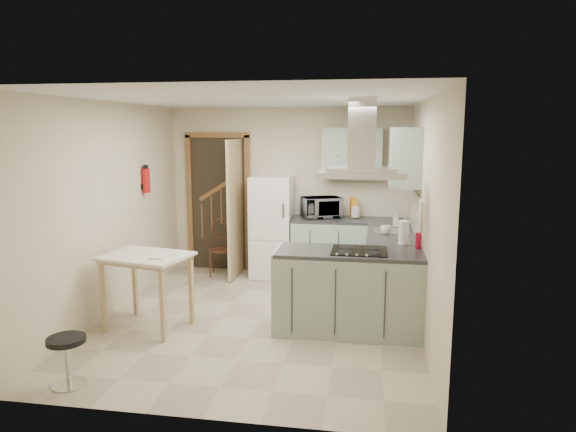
% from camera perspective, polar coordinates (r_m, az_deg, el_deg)
% --- Properties ---
extents(floor, '(4.20, 4.20, 0.00)m').
position_cam_1_polar(floor, '(6.08, -3.11, -11.40)').
color(floor, '#B0A789').
rests_on(floor, ground).
extents(ceiling, '(4.20, 4.20, 0.00)m').
position_cam_1_polar(ceiling, '(5.68, -3.35, 12.84)').
color(ceiling, silver).
rests_on(ceiling, back_wall).
extents(back_wall, '(3.60, 0.00, 3.60)m').
position_cam_1_polar(back_wall, '(7.80, 0.09, 2.78)').
color(back_wall, beige).
rests_on(back_wall, floor).
extents(left_wall, '(0.00, 4.20, 4.20)m').
position_cam_1_polar(left_wall, '(6.38, -19.22, 0.71)').
color(left_wall, beige).
rests_on(left_wall, floor).
extents(right_wall, '(0.00, 4.20, 4.20)m').
position_cam_1_polar(right_wall, '(5.65, 14.91, -0.18)').
color(right_wall, beige).
rests_on(right_wall, floor).
extents(doorway, '(1.10, 0.12, 2.10)m').
position_cam_1_polar(doorway, '(8.04, -7.71, 1.47)').
color(doorway, brown).
rests_on(doorway, floor).
extents(fridge, '(0.60, 0.60, 1.50)m').
position_cam_1_polar(fridge, '(7.61, -1.76, -1.19)').
color(fridge, white).
rests_on(fridge, floor).
extents(counter_back, '(1.08, 0.60, 0.90)m').
position_cam_1_polar(counter_back, '(7.56, 4.68, -3.62)').
color(counter_back, '#9EB2A0').
rests_on(counter_back, floor).
extents(counter_right, '(0.60, 1.95, 0.90)m').
position_cam_1_polar(counter_right, '(6.89, 11.23, -5.09)').
color(counter_right, '#9EB2A0').
rests_on(counter_right, floor).
extents(splashback, '(1.68, 0.02, 0.50)m').
position_cam_1_polar(splashback, '(7.70, 7.14, 1.88)').
color(splashback, beige).
rests_on(splashback, counter_back).
extents(wall_cabinet_back, '(0.85, 0.35, 0.70)m').
position_cam_1_polar(wall_cabinet_back, '(7.48, 7.13, 7.03)').
color(wall_cabinet_back, '#9EB2A0').
rests_on(wall_cabinet_back, back_wall).
extents(wall_cabinet_right, '(0.35, 0.90, 0.70)m').
position_cam_1_polar(wall_cabinet_right, '(6.41, 12.84, 6.44)').
color(wall_cabinet_right, '#9EB2A0').
rests_on(wall_cabinet_right, right_wall).
extents(peninsula, '(1.55, 0.65, 0.90)m').
position_cam_1_polar(peninsula, '(5.64, 6.79, -8.31)').
color(peninsula, '#9EB2A0').
rests_on(peninsula, floor).
extents(hob, '(0.58, 0.50, 0.01)m').
position_cam_1_polar(hob, '(5.51, 7.93, -3.83)').
color(hob, black).
rests_on(hob, peninsula).
extents(extractor_hood, '(0.90, 0.55, 0.10)m').
position_cam_1_polar(extractor_hood, '(5.38, 8.13, 4.63)').
color(extractor_hood, silver).
rests_on(extractor_hood, ceiling).
extents(sink, '(0.45, 0.40, 0.01)m').
position_cam_1_polar(sink, '(6.62, 11.41, -1.66)').
color(sink, silver).
rests_on(sink, counter_right).
extents(fire_extinguisher, '(0.10, 0.10, 0.32)m').
position_cam_1_polar(fire_extinguisher, '(7.12, -15.48, 3.81)').
color(fire_extinguisher, '#B2140F').
rests_on(fire_extinguisher, left_wall).
extents(drop_leaf_table, '(1.01, 0.84, 0.83)m').
position_cam_1_polar(drop_leaf_table, '(5.91, -15.31, -8.10)').
color(drop_leaf_table, tan).
rests_on(drop_leaf_table, floor).
extents(bentwood_chair, '(0.40, 0.40, 0.78)m').
position_cam_1_polar(bentwood_chair, '(7.78, -7.51, -3.75)').
color(bentwood_chair, '#52231B').
rests_on(bentwood_chair, floor).
extents(stool, '(0.42, 0.42, 0.44)m').
position_cam_1_polar(stool, '(4.95, -23.30, -14.58)').
color(stool, black).
rests_on(stool, floor).
extents(microwave, '(0.64, 0.56, 0.30)m').
position_cam_1_polar(microwave, '(7.51, 3.72, 0.97)').
color(microwave, black).
rests_on(microwave, counter_back).
extents(kettle, '(0.16, 0.16, 0.19)m').
position_cam_1_polar(kettle, '(7.52, 7.52, 0.48)').
color(kettle, silver).
rests_on(kettle, counter_back).
extents(cereal_box, '(0.11, 0.20, 0.28)m').
position_cam_1_polar(cereal_box, '(7.59, 7.28, 0.93)').
color(cereal_box, orange).
rests_on(cereal_box, counter_back).
extents(soap_bottle, '(0.08, 0.08, 0.17)m').
position_cam_1_polar(soap_bottle, '(6.98, 11.89, -0.45)').
color(soap_bottle, silver).
rests_on(soap_bottle, counter_right).
extents(paper_towel, '(0.13, 0.13, 0.28)m').
position_cam_1_polar(paper_towel, '(5.89, 12.73, -1.77)').
color(paper_towel, white).
rests_on(paper_towel, counter_right).
extents(cup, '(0.16, 0.16, 0.11)m').
position_cam_1_polar(cup, '(6.43, 10.83, -1.55)').
color(cup, silver).
rests_on(cup, counter_right).
extents(red_bottle, '(0.06, 0.06, 0.18)m').
position_cam_1_polar(red_bottle, '(5.73, 14.26, -2.68)').
color(red_bottle, '#B50F27').
rests_on(red_bottle, peninsula).
extents(book, '(0.17, 0.22, 0.09)m').
position_cam_1_polar(book, '(5.67, -15.05, -3.98)').
color(book, '#953C31').
rests_on(book, drop_leaf_table).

